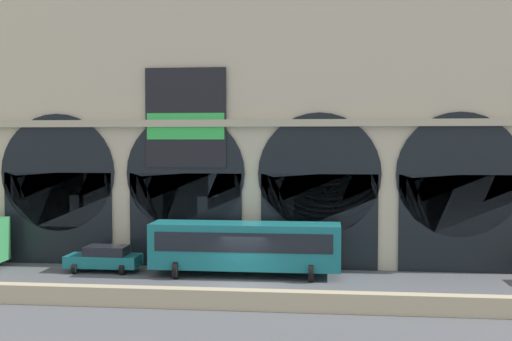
% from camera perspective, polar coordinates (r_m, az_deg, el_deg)
% --- Properties ---
extents(ground_plane, '(200.00, 200.00, 0.00)m').
position_cam_1_polar(ground_plane, '(34.83, -1.39, -10.36)').
color(ground_plane, '#54565B').
extents(quay_parapet_wall, '(90.00, 0.70, 0.93)m').
position_cam_1_polar(quay_parapet_wall, '(30.07, -2.67, -11.54)').
color(quay_parapet_wall, '#BCAD8C').
rests_on(quay_parapet_wall, ground).
extents(station_building, '(43.35, 5.19, 21.60)m').
position_cam_1_polar(station_building, '(41.36, 0.02, 6.31)').
color(station_building, beige).
rests_on(station_building, ground).
extents(car_midwest, '(4.40, 2.22, 1.55)m').
position_cam_1_polar(car_midwest, '(39.44, -13.56, -7.72)').
color(car_midwest, '#19727A').
rests_on(car_midwest, ground).
extents(bus_center, '(11.00, 3.25, 3.10)m').
position_cam_1_polar(bus_center, '(36.87, -0.98, -6.82)').
color(bus_center, '#19727A').
rests_on(bus_center, ground).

